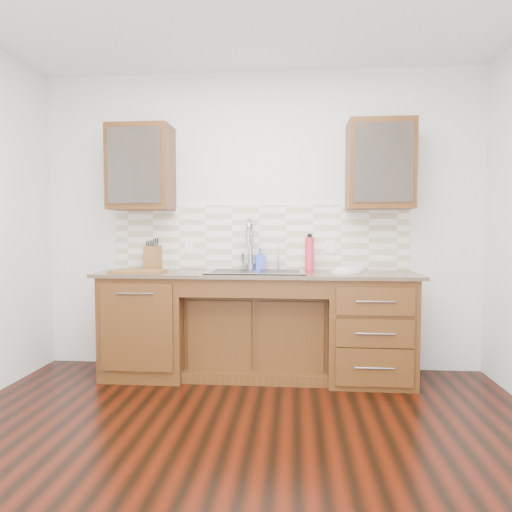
# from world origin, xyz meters

# --- Properties ---
(ground) EXTENTS (4.00, 3.50, 0.10)m
(ground) POSITION_xyz_m (0.00, 0.00, -0.05)
(ground) COLOR black
(wall_back) EXTENTS (4.00, 0.10, 2.70)m
(wall_back) POSITION_xyz_m (0.00, 1.80, 1.35)
(wall_back) COLOR white
(wall_back) RESTS_ON ground
(wall_front) EXTENTS (4.00, 0.10, 2.70)m
(wall_front) POSITION_xyz_m (0.00, -1.80, 1.35)
(wall_front) COLOR white
(wall_front) RESTS_ON ground
(base_cabinet_left) EXTENTS (0.70, 0.62, 0.88)m
(base_cabinet_left) POSITION_xyz_m (-0.95, 1.44, 0.44)
(base_cabinet_left) COLOR #593014
(base_cabinet_left) RESTS_ON ground
(base_cabinet_center) EXTENTS (1.20, 0.44, 0.70)m
(base_cabinet_center) POSITION_xyz_m (0.00, 1.53, 0.35)
(base_cabinet_center) COLOR #593014
(base_cabinet_center) RESTS_ON ground
(base_cabinet_right) EXTENTS (0.70, 0.62, 0.88)m
(base_cabinet_right) POSITION_xyz_m (0.95, 1.44, 0.44)
(base_cabinet_right) COLOR #593014
(base_cabinet_right) RESTS_ON ground
(countertop) EXTENTS (2.70, 0.65, 0.03)m
(countertop) POSITION_xyz_m (0.00, 1.43, 0.90)
(countertop) COLOR #84705B
(countertop) RESTS_ON base_cabinet_left
(backsplash) EXTENTS (2.70, 0.02, 0.59)m
(backsplash) POSITION_xyz_m (0.00, 1.74, 1.21)
(backsplash) COLOR beige
(backsplash) RESTS_ON wall_back
(sink) EXTENTS (0.84, 0.46, 0.19)m
(sink) POSITION_xyz_m (0.00, 1.41, 0.83)
(sink) COLOR #9E9EA5
(sink) RESTS_ON countertop
(faucet) EXTENTS (0.04, 0.04, 0.40)m
(faucet) POSITION_xyz_m (-0.07, 1.64, 1.11)
(faucet) COLOR #999993
(faucet) RESTS_ON countertop
(filter_tap) EXTENTS (0.02, 0.02, 0.24)m
(filter_tap) POSITION_xyz_m (0.18, 1.65, 1.03)
(filter_tap) COLOR #999993
(filter_tap) RESTS_ON countertop
(upper_cabinet_left) EXTENTS (0.55, 0.34, 0.75)m
(upper_cabinet_left) POSITION_xyz_m (-1.05, 1.58, 1.83)
(upper_cabinet_left) COLOR #593014
(upper_cabinet_left) RESTS_ON wall_back
(upper_cabinet_right) EXTENTS (0.55, 0.34, 0.75)m
(upper_cabinet_right) POSITION_xyz_m (1.05, 1.58, 1.83)
(upper_cabinet_right) COLOR #593014
(upper_cabinet_right) RESTS_ON wall_back
(outlet_left) EXTENTS (0.08, 0.01, 0.12)m
(outlet_left) POSITION_xyz_m (-0.65, 1.73, 1.12)
(outlet_left) COLOR white
(outlet_left) RESTS_ON backsplash
(outlet_right) EXTENTS (0.08, 0.01, 0.12)m
(outlet_right) POSITION_xyz_m (0.65, 1.73, 1.12)
(outlet_right) COLOR white
(outlet_right) RESTS_ON backsplash
(soap_bottle) EXTENTS (0.11, 0.11, 0.20)m
(soap_bottle) POSITION_xyz_m (0.02, 1.64, 1.01)
(soap_bottle) COLOR #4758E4
(soap_bottle) RESTS_ON countertop
(water_bottle) EXTENTS (0.09, 0.09, 0.30)m
(water_bottle) POSITION_xyz_m (0.46, 1.59, 1.06)
(water_bottle) COLOR red
(water_bottle) RESTS_ON countertop
(plate) EXTENTS (0.28, 0.28, 0.01)m
(plate) POSITION_xyz_m (0.75, 1.43, 0.92)
(plate) COLOR silver
(plate) RESTS_ON countertop
(dish_towel) EXTENTS (0.24, 0.23, 0.03)m
(dish_towel) POSITION_xyz_m (0.79, 1.47, 0.94)
(dish_towel) COLOR silver
(dish_towel) RESTS_ON plate
(knife_block) EXTENTS (0.13, 0.20, 0.21)m
(knife_block) POSITION_xyz_m (-0.97, 1.67, 1.02)
(knife_block) COLOR #A26428
(knife_block) RESTS_ON countertop
(cutting_board) EXTENTS (0.46, 0.36, 0.02)m
(cutting_board) POSITION_xyz_m (-1.00, 1.33, 0.92)
(cutting_board) COLOR #A9672A
(cutting_board) RESTS_ON countertop
(cup_left_a) EXTENTS (0.14, 0.14, 0.09)m
(cup_left_a) POSITION_xyz_m (-1.16, 1.58, 1.77)
(cup_left_a) COLOR white
(cup_left_a) RESTS_ON upper_cabinet_left
(cup_left_b) EXTENTS (0.11, 0.11, 0.09)m
(cup_left_b) POSITION_xyz_m (-0.94, 1.58, 1.77)
(cup_left_b) COLOR silver
(cup_left_b) RESTS_ON upper_cabinet_left
(cup_right_a) EXTENTS (0.17, 0.17, 0.11)m
(cup_right_a) POSITION_xyz_m (0.96, 1.58, 1.78)
(cup_right_a) COLOR silver
(cup_right_a) RESTS_ON upper_cabinet_right
(cup_right_b) EXTENTS (0.11, 0.11, 0.09)m
(cup_right_b) POSITION_xyz_m (1.18, 1.58, 1.77)
(cup_right_b) COLOR white
(cup_right_b) RESTS_ON upper_cabinet_right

